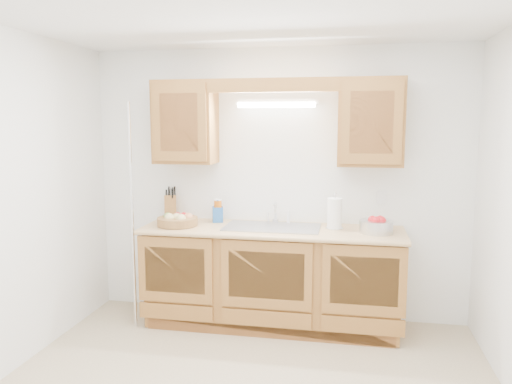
% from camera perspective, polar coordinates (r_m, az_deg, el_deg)
% --- Properties ---
extents(room, '(3.52, 3.50, 2.50)m').
position_cam_1_polar(room, '(3.21, -1.44, -2.38)').
color(room, '#C0AF8B').
rests_on(room, ground).
extents(base_cabinets, '(2.20, 0.60, 0.86)m').
position_cam_1_polar(base_cabinets, '(4.55, 1.83, -9.77)').
color(base_cabinets, '#A1682F').
rests_on(base_cabinets, ground).
extents(countertop, '(2.30, 0.63, 0.04)m').
position_cam_1_polar(countertop, '(4.42, 1.82, -4.39)').
color(countertop, tan).
rests_on(countertop, base_cabinets).
extents(upper_cabinet_left, '(0.55, 0.33, 0.75)m').
position_cam_1_polar(upper_cabinet_left, '(4.66, -8.06, 7.88)').
color(upper_cabinet_left, '#A1682F').
rests_on(upper_cabinet_left, room).
extents(upper_cabinet_right, '(0.55, 0.33, 0.75)m').
position_cam_1_polar(upper_cabinet_right, '(4.42, 12.98, 7.76)').
color(upper_cabinet_right, '#A1682F').
rests_on(upper_cabinet_right, room).
extents(valance, '(2.20, 0.05, 0.12)m').
position_cam_1_polar(valance, '(4.34, 1.91, 12.12)').
color(valance, '#A1682F').
rests_on(valance, room).
extents(fluorescent_fixture, '(0.76, 0.08, 0.08)m').
position_cam_1_polar(fluorescent_fixture, '(4.55, 2.34, 10.12)').
color(fluorescent_fixture, white).
rests_on(fluorescent_fixture, room).
extents(sink, '(0.84, 0.46, 0.36)m').
position_cam_1_polar(sink, '(4.45, 1.86, -4.98)').
color(sink, '#9E9EA3').
rests_on(sink, countertop).
extents(wire_shelf_pole, '(0.03, 0.03, 2.00)m').
position_cam_1_polar(wire_shelf_pole, '(4.51, -13.96, -2.83)').
color(wire_shelf_pole, silver).
rests_on(wire_shelf_pole, ground).
extents(outlet_plate, '(0.08, 0.01, 0.12)m').
position_cam_1_polar(outlet_plate, '(4.63, 14.13, -0.66)').
color(outlet_plate, white).
rests_on(outlet_plate, room).
extents(fruit_basket, '(0.45, 0.45, 0.11)m').
position_cam_1_polar(fruit_basket, '(4.56, -8.96, -3.19)').
color(fruit_basket, '#A07540').
rests_on(fruit_basket, countertop).
extents(knife_block, '(0.17, 0.21, 0.32)m').
position_cam_1_polar(knife_block, '(4.88, -9.76, -1.69)').
color(knife_block, '#A1682F').
rests_on(knife_block, countertop).
extents(orange_canister, '(0.08, 0.08, 0.21)m').
position_cam_1_polar(orange_canister, '(4.68, -4.37, -2.12)').
color(orange_canister, '#DB620C').
rests_on(orange_canister, countertop).
extents(soap_bottle, '(0.12, 0.12, 0.21)m').
position_cam_1_polar(soap_bottle, '(4.67, -4.41, -2.15)').
color(soap_bottle, '#2159A8').
rests_on(soap_bottle, countertop).
extents(sponge, '(0.10, 0.07, 0.02)m').
position_cam_1_polar(sponge, '(4.62, 8.97, -3.60)').
color(sponge, '#CC333F').
rests_on(sponge, countertop).
extents(paper_towel, '(0.15, 0.15, 0.32)m').
position_cam_1_polar(paper_towel, '(4.41, 8.97, -2.47)').
color(paper_towel, silver).
rests_on(paper_towel, countertop).
extents(apple_bowl, '(0.37, 0.37, 0.15)m').
position_cam_1_polar(apple_bowl, '(4.33, 13.59, -3.74)').
color(apple_bowl, silver).
rests_on(apple_bowl, countertop).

